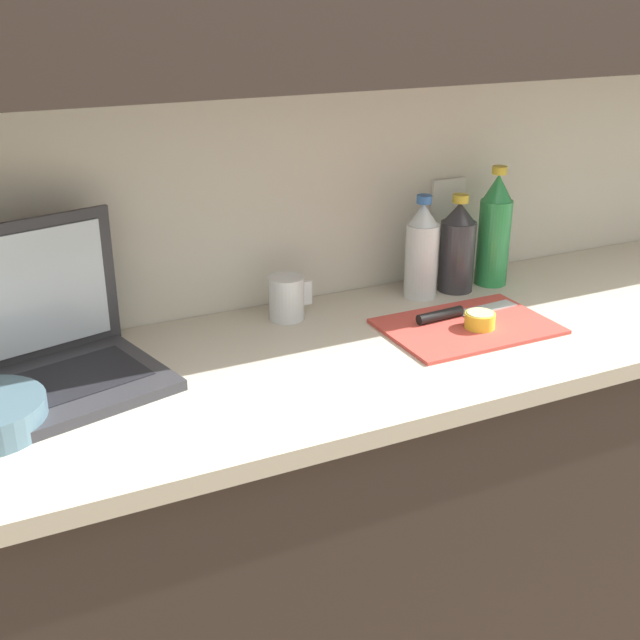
# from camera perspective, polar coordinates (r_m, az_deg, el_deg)

# --- Properties ---
(wall_back) EXTENTS (5.20, 0.38, 2.60)m
(wall_back) POSITION_cam_1_polar(r_m,az_deg,el_deg) (1.75, 6.94, 21.62)
(wall_back) COLOR silver
(wall_back) RESTS_ON ground_plane
(counter_unit) EXTENTS (2.22, 0.59, 0.93)m
(counter_unit) POSITION_cam_1_polar(r_m,az_deg,el_deg) (1.94, 9.45, -12.72)
(counter_unit) COLOR #332823
(counter_unit) RESTS_ON ground_plane
(laptop) EXTENTS (0.40, 0.35, 0.28)m
(laptop) POSITION_cam_1_polar(r_m,az_deg,el_deg) (1.50, -18.81, -1.91)
(laptop) COLOR #333338
(laptop) RESTS_ON counter_unit
(cutting_board) EXTENTS (0.35, 0.24, 0.01)m
(cutting_board) POSITION_cam_1_polar(r_m,az_deg,el_deg) (1.70, 10.43, -0.45)
(cutting_board) COLOR #D1473D
(cutting_board) RESTS_ON counter_unit
(knife) EXTENTS (0.26, 0.04, 0.02)m
(knife) POSITION_cam_1_polar(r_m,az_deg,el_deg) (1.72, 9.29, 0.45)
(knife) COLOR silver
(knife) RESTS_ON cutting_board
(lemon_half_cut) EXTENTS (0.06, 0.06, 0.03)m
(lemon_half_cut) POSITION_cam_1_polar(r_m,az_deg,el_deg) (1.68, 11.30, 0.00)
(lemon_half_cut) COLOR yellow
(lemon_half_cut) RESTS_ON cutting_board
(bottle_green_soda) EXTENTS (0.08, 0.08, 0.28)m
(bottle_green_soda) POSITION_cam_1_polar(r_m,az_deg,el_deg) (1.93, 12.29, 6.20)
(bottle_green_soda) COLOR #2D934C
(bottle_green_soda) RESTS_ON counter_unit
(bottle_oil_tall) EXTENTS (0.08, 0.08, 0.23)m
(bottle_oil_tall) POSITION_cam_1_polar(r_m,az_deg,el_deg) (1.88, 9.74, 5.10)
(bottle_oil_tall) COLOR #333338
(bottle_oil_tall) RESTS_ON counter_unit
(bottle_water_clear) EXTENTS (0.07, 0.07, 0.24)m
(bottle_water_clear) POSITION_cam_1_polar(r_m,az_deg,el_deg) (1.83, 7.24, 4.87)
(bottle_water_clear) COLOR silver
(bottle_water_clear) RESTS_ON counter_unit
(measuring_cup) EXTENTS (0.10, 0.08, 0.09)m
(measuring_cup) POSITION_cam_1_polar(r_m,az_deg,el_deg) (1.71, -2.38, 1.59)
(measuring_cup) COLOR silver
(measuring_cup) RESTS_ON counter_unit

